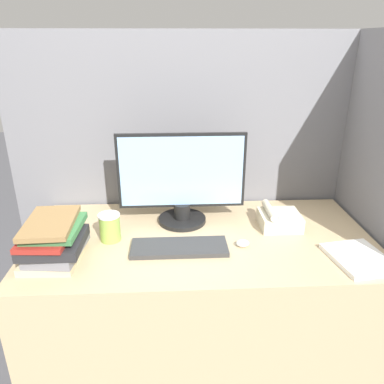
{
  "coord_description": "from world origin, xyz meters",
  "views": [
    {
      "loc": [
        -0.13,
        -1.1,
        1.61
      ],
      "look_at": [
        -0.04,
        0.43,
        0.98
      ],
      "focal_mm": 35.0,
      "sensor_mm": 36.0,
      "label": 1
    }
  ],
  "objects_px": {
    "monitor": "(182,182)",
    "book_stack": "(54,241)",
    "keyboard": "(179,247)",
    "desk_telephone": "(279,219)",
    "coffee_cup": "(110,227)",
    "mouse": "(243,243)"
  },
  "relations": [
    {
      "from": "keyboard",
      "to": "mouse",
      "type": "xyz_separation_m",
      "value": [
        0.27,
        0.01,
        0.0
      ]
    },
    {
      "from": "coffee_cup",
      "to": "desk_telephone",
      "type": "xyz_separation_m",
      "value": [
        0.78,
        0.08,
        -0.02
      ]
    },
    {
      "from": "keyboard",
      "to": "desk_telephone",
      "type": "relative_size",
      "value": 2.18
    },
    {
      "from": "monitor",
      "to": "coffee_cup",
      "type": "xyz_separation_m",
      "value": [
        -0.32,
        -0.17,
        -0.14
      ]
    },
    {
      "from": "monitor",
      "to": "mouse",
      "type": "distance_m",
      "value": 0.41
    },
    {
      "from": "monitor",
      "to": "mouse",
      "type": "xyz_separation_m",
      "value": [
        0.25,
        -0.26,
        -0.19
      ]
    },
    {
      "from": "keyboard",
      "to": "mouse",
      "type": "distance_m",
      "value": 0.28
    },
    {
      "from": "monitor",
      "to": "keyboard",
      "type": "bearing_deg",
      "value": -94.26
    },
    {
      "from": "mouse",
      "to": "desk_telephone",
      "type": "height_order",
      "value": "desk_telephone"
    },
    {
      "from": "book_stack",
      "to": "desk_telephone",
      "type": "height_order",
      "value": "book_stack"
    },
    {
      "from": "monitor",
      "to": "book_stack",
      "type": "relative_size",
      "value": 2.02
    },
    {
      "from": "keyboard",
      "to": "book_stack",
      "type": "bearing_deg",
      "value": -173.49
    },
    {
      "from": "keyboard",
      "to": "desk_telephone",
      "type": "height_order",
      "value": "desk_telephone"
    },
    {
      "from": "monitor",
      "to": "book_stack",
      "type": "height_order",
      "value": "monitor"
    },
    {
      "from": "keyboard",
      "to": "desk_telephone",
      "type": "bearing_deg",
      "value": 21.13
    },
    {
      "from": "coffee_cup",
      "to": "book_stack",
      "type": "distance_m",
      "value": 0.25
    },
    {
      "from": "monitor",
      "to": "mouse",
      "type": "bearing_deg",
      "value": -45.21
    },
    {
      "from": "monitor",
      "to": "keyboard",
      "type": "relative_size",
      "value": 1.47
    },
    {
      "from": "mouse",
      "to": "desk_telephone",
      "type": "distance_m",
      "value": 0.27
    },
    {
      "from": "keyboard",
      "to": "desk_telephone",
      "type": "xyz_separation_m",
      "value": [
        0.48,
        0.18,
        0.03
      ]
    },
    {
      "from": "keyboard",
      "to": "monitor",
      "type": "bearing_deg",
      "value": 85.74
    },
    {
      "from": "keyboard",
      "to": "desk_telephone",
      "type": "distance_m",
      "value": 0.51
    }
  ]
}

